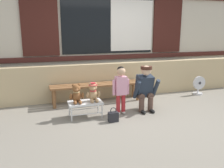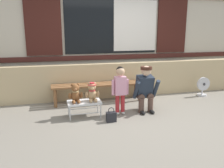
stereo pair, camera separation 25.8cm
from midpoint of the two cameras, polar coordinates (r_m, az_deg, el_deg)
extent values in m
plane|color=gray|center=(4.60, 7.53, -7.75)|extent=(60.00, 60.00, 0.00)
cube|color=tan|center=(5.77, 2.33, 1.04)|extent=(8.20, 0.25, 0.85)
cube|color=beige|center=(6.15, 0.96, 13.36)|extent=(8.37, 0.20, 3.32)
cube|color=#471E19|center=(6.07, 1.24, 6.67)|extent=(7.70, 0.04, 0.12)
cube|color=black|center=(6.04, 1.27, 14.23)|extent=(2.40, 0.03, 1.40)
cube|color=silver|center=(6.23, 6.98, 14.11)|extent=(1.16, 0.02, 1.29)
cube|color=#3D1914|center=(5.80, -15.38, 13.83)|extent=(0.84, 0.05, 1.43)
cube|color=#3D1914|center=(6.69, 15.67, 13.66)|extent=(0.84, 0.05, 1.43)
cube|color=brown|center=(5.16, -1.74, -0.47)|extent=(2.10, 0.11, 0.04)
cube|color=brown|center=(5.29, -2.09, -0.12)|extent=(2.10, 0.11, 0.04)
cube|color=brown|center=(5.43, -2.43, 0.21)|extent=(2.10, 0.11, 0.04)
cylinder|color=brown|center=(5.10, -12.44, -3.51)|extent=(0.07, 0.07, 0.40)
cylinder|color=brown|center=(5.37, -12.57, -2.68)|extent=(0.07, 0.07, 0.40)
cylinder|color=brown|center=(5.51, 8.15, -2.08)|extent=(0.07, 0.07, 0.40)
cylinder|color=brown|center=(5.76, 7.07, -1.38)|extent=(0.07, 0.07, 0.40)
cube|color=silver|center=(4.46, -5.23, -4.53)|extent=(0.64, 0.36, 0.04)
cylinder|color=silver|center=(4.34, -8.66, -7.26)|extent=(0.02, 0.02, 0.26)
cylinder|color=silver|center=(4.62, -9.07, -6.00)|extent=(0.02, 0.02, 0.26)
cylinder|color=silver|center=(4.43, -1.13, -6.67)|extent=(0.02, 0.02, 0.26)
cylinder|color=silver|center=(4.70, -2.00, -5.48)|extent=(0.02, 0.02, 0.26)
cylinder|color=silver|center=(4.38, -4.85, -7.31)|extent=(0.58, 0.02, 0.02)
cylinder|color=silver|center=(4.66, -5.50, -6.06)|extent=(0.58, 0.02, 0.02)
ellipsoid|color=brown|center=(4.42, -7.35, -3.01)|extent=(0.17, 0.14, 0.22)
sphere|color=brown|center=(4.37, -7.40, -0.95)|extent=(0.15, 0.15, 0.15)
sphere|color=#AE6E42|center=(4.32, -7.30, -1.28)|extent=(0.06, 0.06, 0.06)
sphere|color=brown|center=(4.36, -8.12, -0.22)|extent=(0.06, 0.06, 0.06)
ellipsoid|color=brown|center=(4.38, -8.74, -2.96)|extent=(0.06, 0.11, 0.16)
ellipsoid|color=brown|center=(4.33, -7.74, -4.42)|extent=(0.06, 0.15, 0.06)
sphere|color=brown|center=(4.37, -6.76, -0.14)|extent=(0.06, 0.06, 0.06)
ellipsoid|color=brown|center=(4.41, -5.89, -2.77)|extent=(0.06, 0.11, 0.16)
ellipsoid|color=brown|center=(4.34, -6.51, -4.33)|extent=(0.06, 0.15, 0.06)
torus|color=#D6B775|center=(4.39, -7.38, -1.84)|extent=(0.13, 0.13, 0.02)
ellipsoid|color=tan|center=(4.47, -3.28, -2.74)|extent=(0.17, 0.14, 0.22)
sphere|color=tan|center=(4.42, -3.29, -0.70)|extent=(0.15, 0.15, 0.15)
sphere|color=#F4C188|center=(4.37, -3.14, -1.02)|extent=(0.06, 0.06, 0.06)
sphere|color=tan|center=(4.41, -3.99, 0.02)|extent=(0.06, 0.06, 0.06)
ellipsoid|color=tan|center=(4.42, -4.61, -2.69)|extent=(0.06, 0.11, 0.16)
ellipsoid|color=tan|center=(4.38, -3.57, -4.12)|extent=(0.06, 0.15, 0.06)
sphere|color=tan|center=(4.43, -2.66, 0.10)|extent=(0.06, 0.06, 0.06)
ellipsoid|color=tan|center=(4.46, -1.82, -2.50)|extent=(0.06, 0.11, 0.16)
ellipsoid|color=tan|center=(4.40, -2.37, -4.04)|extent=(0.06, 0.15, 0.06)
torus|color=red|center=(4.44, -3.29, -1.58)|extent=(0.13, 0.13, 0.02)
cylinder|color=red|center=(4.42, -3.31, -0.17)|extent=(0.17, 0.17, 0.01)
cylinder|color=red|center=(4.41, -3.31, 0.12)|extent=(0.10, 0.10, 0.04)
cylinder|color=#B7282D|center=(4.58, 2.96, -4.84)|extent=(0.08, 0.08, 0.36)
ellipsoid|color=silver|center=(4.63, 3.01, -7.21)|extent=(0.07, 0.12, 0.05)
cylinder|color=#B7282D|center=(4.61, 4.27, -4.73)|extent=(0.08, 0.08, 0.36)
ellipsoid|color=silver|center=(4.66, 4.31, -7.08)|extent=(0.07, 0.12, 0.05)
cube|color=pink|center=(4.50, 3.68, -0.42)|extent=(0.22, 0.15, 0.36)
cylinder|color=pink|center=(4.46, 1.91, -0.90)|extent=(0.06, 0.06, 0.30)
cylinder|color=pink|center=(4.55, 5.41, -0.68)|extent=(0.06, 0.06, 0.30)
sphere|color=tan|center=(4.44, 3.73, 3.09)|extent=(0.17, 0.17, 0.17)
sphere|color=black|center=(4.45, 3.69, 3.37)|extent=(0.16, 0.16, 0.16)
cylinder|color=brown|center=(4.73, 8.80, -5.30)|extent=(0.11, 0.11, 0.30)
cylinder|color=brown|center=(4.80, 8.21, -2.88)|extent=(0.13, 0.32, 0.13)
ellipsoid|color=black|center=(4.70, 9.14, -6.99)|extent=(0.09, 0.20, 0.06)
cylinder|color=brown|center=(4.81, 11.00, -5.08)|extent=(0.11, 0.11, 0.30)
cylinder|color=brown|center=(4.88, 10.37, -2.69)|extent=(0.13, 0.32, 0.13)
ellipsoid|color=black|center=(4.78, 11.35, -6.73)|extent=(0.09, 0.20, 0.06)
cube|color=#232D3D|center=(4.76, 9.53, -0.56)|extent=(0.32, 0.30, 0.47)
cylinder|color=#232D3D|center=(4.60, 7.63, -1.49)|extent=(0.08, 0.28, 0.40)
cylinder|color=#232D3D|center=(4.77, 12.31, -1.15)|extent=(0.08, 0.28, 0.40)
sphere|color=#DBB28E|center=(4.63, 10.04, 3.21)|extent=(0.20, 0.20, 0.20)
cylinder|color=#422319|center=(4.62, 10.07, 3.88)|extent=(0.23, 0.23, 0.06)
cube|color=brown|center=(4.95, 11.05, -1.76)|extent=(0.10, 0.22, 0.16)
cube|color=#232328|center=(4.25, 1.56, -8.13)|extent=(0.18, 0.11, 0.18)
torus|color=#232328|center=(4.21, 1.57, -6.55)|extent=(0.11, 0.01, 0.11)
cylinder|color=silver|center=(6.40, 22.39, -2.47)|extent=(0.24, 0.24, 0.04)
cylinder|color=silver|center=(6.39, 22.44, -1.87)|extent=(0.04, 0.04, 0.10)
cylinder|color=silver|center=(6.32, 22.72, 0.02)|extent=(0.34, 0.06, 0.34)
cylinder|color=#333338|center=(6.32, 22.72, 0.02)|extent=(0.07, 0.08, 0.07)
camera|label=1|loc=(0.13, -88.45, 0.36)|focal=37.02mm
camera|label=2|loc=(0.13, 91.55, -0.36)|focal=37.02mm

